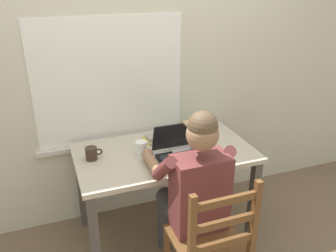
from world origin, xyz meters
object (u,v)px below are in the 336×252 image
(computer_mouse, at_px, (215,152))
(book_stack_side, at_px, (158,138))
(book_stack_main, at_px, (195,129))
(coffee_mug_white, at_px, (142,147))
(desk, at_px, (164,163))
(seated_person, at_px, (193,187))
(wooden_chair, at_px, (211,244))
(laptop, at_px, (179,150))
(coffee_mug_dark, at_px, (92,153))

(computer_mouse, bearing_deg, book_stack_side, 132.38)
(book_stack_main, bearing_deg, coffee_mug_white, -162.06)
(desk, relative_size, seated_person, 1.04)
(desk, xyz_separation_m, book_stack_main, (0.33, 0.18, 0.15))
(computer_mouse, xyz_separation_m, book_stack_side, (-0.32, 0.35, 0.01))
(wooden_chair, xyz_separation_m, book_stack_side, (-0.02, 0.90, 0.30))
(seated_person, height_order, book_stack_side, seated_person)
(laptop, distance_m, book_stack_main, 0.39)
(computer_mouse, bearing_deg, coffee_mug_dark, 164.53)
(computer_mouse, relative_size, book_stack_main, 0.49)
(laptop, distance_m, book_stack_side, 0.29)
(seated_person, bearing_deg, computer_mouse, 42.10)
(coffee_mug_white, relative_size, coffee_mug_dark, 1.02)
(laptop, xyz_separation_m, coffee_mug_dark, (-0.59, 0.17, -0.01))
(desk, height_order, coffee_mug_dark, coffee_mug_dark)
(book_stack_main, relative_size, book_stack_side, 0.90)
(desk, xyz_separation_m, seated_person, (0.03, -0.44, 0.05))
(coffee_mug_white, height_order, coffee_mug_dark, coffee_mug_white)
(wooden_chair, height_order, book_stack_side, wooden_chair)
(coffee_mug_white, height_order, book_stack_main, book_stack_main)
(laptop, xyz_separation_m, book_stack_side, (-0.06, 0.29, -0.03))
(computer_mouse, height_order, book_stack_side, book_stack_side)
(seated_person, distance_m, wooden_chair, 0.36)
(wooden_chair, height_order, computer_mouse, wooden_chair)
(computer_mouse, bearing_deg, wooden_chair, -118.33)
(seated_person, bearing_deg, desk, 94.21)
(laptop, bearing_deg, coffee_mug_white, 149.93)
(laptop, height_order, computer_mouse, laptop)
(seated_person, xyz_separation_m, book_stack_side, (-0.02, 0.62, 0.08))
(seated_person, height_order, book_stack_main, seated_person)
(wooden_chair, xyz_separation_m, computer_mouse, (0.30, 0.55, 0.29))
(wooden_chair, height_order, coffee_mug_white, wooden_chair)
(book_stack_main, distance_m, book_stack_side, 0.32)
(desk, distance_m, computer_mouse, 0.39)
(coffee_mug_white, height_order, book_stack_side, coffee_mug_white)
(desk, relative_size, coffee_mug_white, 10.55)
(seated_person, relative_size, book_stack_main, 6.21)
(desk, xyz_separation_m, coffee_mug_dark, (-0.52, 0.06, 0.15))
(coffee_mug_dark, bearing_deg, computer_mouse, -15.47)
(computer_mouse, distance_m, coffee_mug_dark, 0.88)
(desk, height_order, seated_person, seated_person)
(book_stack_side, bearing_deg, computer_mouse, -47.62)
(wooden_chair, height_order, laptop, laptop)
(desk, bearing_deg, book_stack_main, 29.53)
(computer_mouse, distance_m, book_stack_main, 0.36)
(seated_person, relative_size, coffee_mug_dark, 10.40)
(seated_person, height_order, coffee_mug_white, seated_person)
(computer_mouse, bearing_deg, desk, 151.61)
(coffee_mug_white, xyz_separation_m, book_stack_main, (0.49, 0.16, -0.00))
(coffee_mug_white, bearing_deg, computer_mouse, -22.21)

